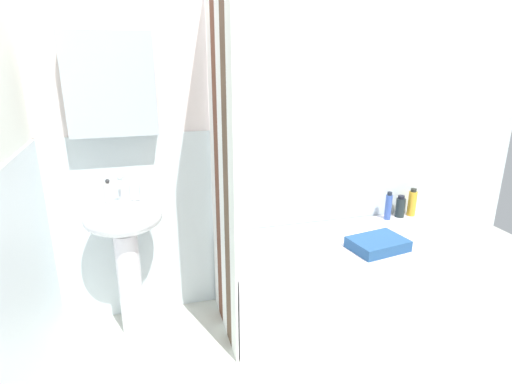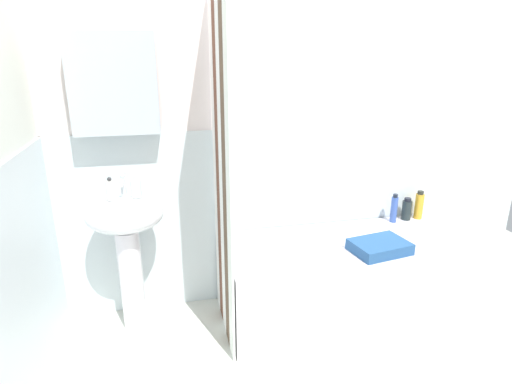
# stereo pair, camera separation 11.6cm
# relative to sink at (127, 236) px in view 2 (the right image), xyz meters

# --- Properties ---
(wall_back_tiled) EXTENTS (3.60, 0.18, 2.40)m
(wall_back_tiled) POSITION_rel_sink_xyz_m (1.03, 0.23, 0.51)
(wall_back_tiled) COLOR white
(wall_back_tiled) RESTS_ON ground_plane
(sink) EXTENTS (0.44, 0.34, 0.86)m
(sink) POSITION_rel_sink_xyz_m (0.00, 0.00, 0.00)
(sink) COLOR white
(sink) RESTS_ON ground_plane
(faucet) EXTENTS (0.03, 0.12, 0.12)m
(faucet) POSITION_rel_sink_xyz_m (-0.00, 0.08, 0.29)
(faucet) COLOR silver
(faucet) RESTS_ON sink
(soap_dispenser) EXTENTS (0.05, 0.05, 0.13)m
(soap_dispenser) POSITION_rel_sink_xyz_m (-0.06, 0.00, 0.29)
(soap_dispenser) COLOR white
(soap_dispenser) RESTS_ON sink
(toothbrush_cup) EXTENTS (0.06, 0.06, 0.10)m
(toothbrush_cup) POSITION_rel_sink_xyz_m (0.08, 0.02, 0.28)
(toothbrush_cup) COLOR white
(toothbrush_cup) RESTS_ON sink
(bathtub) EXTENTS (1.55, 0.65, 0.51)m
(bathtub) POSITION_rel_sink_xyz_m (1.35, -0.14, -0.37)
(bathtub) COLOR white
(bathtub) RESTS_ON ground_plane
(shower_curtain) EXTENTS (0.01, 0.65, 2.00)m
(shower_curtain) POSITION_rel_sink_xyz_m (0.55, -0.14, 0.37)
(shower_curtain) COLOR white
(shower_curtain) RESTS_ON ground_plane
(shampoo_bottle) EXTENTS (0.06, 0.06, 0.21)m
(shampoo_bottle) POSITION_rel_sink_xyz_m (2.02, 0.13, -0.02)
(shampoo_bottle) COLOR gold
(shampoo_bottle) RESTS_ON bathtub
(lotion_bottle) EXTENTS (0.07, 0.07, 0.16)m
(lotion_bottle) POSITION_rel_sink_xyz_m (1.93, 0.13, -0.04)
(lotion_bottle) COLOR #212C2C
(lotion_bottle) RESTS_ON bathtub
(conditioner_bottle) EXTENTS (0.05, 0.05, 0.21)m
(conditioner_bottle) POSITION_rel_sink_xyz_m (1.81, 0.11, -0.02)
(conditioner_bottle) COLOR #3655A6
(conditioner_bottle) RESTS_ON bathtub
(towel_folded) EXTENTS (0.37, 0.29, 0.07)m
(towel_folded) POSITION_rel_sink_xyz_m (1.48, -0.31, -0.09)
(towel_folded) COLOR #285389
(towel_folded) RESTS_ON bathtub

